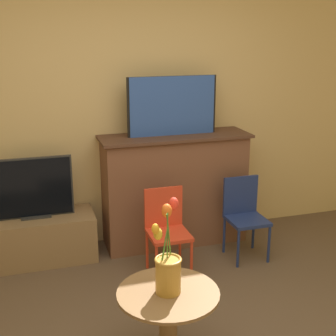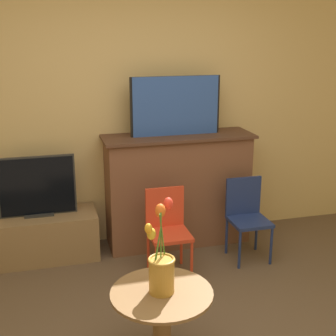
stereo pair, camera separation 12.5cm
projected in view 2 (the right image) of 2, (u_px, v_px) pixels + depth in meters
The scene contains 9 objects.
wall_back at pixel (125, 101), 4.30m from camera, with size 8.00×0.06×2.70m.
fireplace_mantel at pixel (178, 188), 4.42m from camera, with size 1.39×0.46×1.06m.
painting at pixel (176, 106), 4.20m from camera, with size 0.83×0.03×0.53m.
tv_stand at pixel (41, 237), 4.17m from camera, with size 0.99×0.43×0.41m.
tv_monitor at pixel (37, 187), 4.05m from camera, with size 0.66×0.12×0.54m.
chair_red at pixel (168, 226), 3.89m from camera, with size 0.33×0.33×0.72m.
chair_blue at pixel (247, 213), 4.15m from camera, with size 0.33×0.33×0.72m.
side_table at pixel (162, 320), 2.74m from camera, with size 0.60×0.60×0.53m.
vase_tulips at pixel (161, 266), 2.65m from camera, with size 0.20×0.24×0.52m.
Camera 2 is at (-0.74, -2.13, 1.98)m, focal length 50.00 mm.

